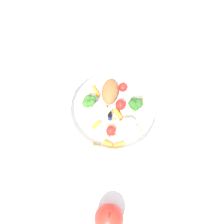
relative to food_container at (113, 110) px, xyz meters
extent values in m
plane|color=white|center=(0.01, 0.00, -0.03)|extent=(2.40, 2.40, 0.00)
cylinder|color=white|center=(0.00, -0.01, -0.03)|extent=(0.24, 0.24, 0.01)
torus|color=white|center=(0.00, -0.01, 0.02)|extent=(0.25, 0.25, 0.01)
ellipsoid|color=#935B33|center=(-0.04, 0.05, 0.00)|extent=(0.08, 0.09, 0.04)
cylinder|color=#8EB766|center=(0.05, 0.04, -0.01)|extent=(0.01, 0.01, 0.03)
sphere|color=#2D6023|center=(0.05, 0.04, 0.02)|extent=(0.02, 0.02, 0.02)
sphere|color=#2D6023|center=(0.05, 0.04, 0.03)|extent=(0.02, 0.02, 0.02)
sphere|color=#2D6023|center=(0.04, 0.04, 0.02)|extent=(0.02, 0.02, 0.02)
sphere|color=#2D6023|center=(0.04, 0.04, 0.02)|extent=(0.02, 0.02, 0.02)
sphere|color=#2D6023|center=(0.04, 0.03, 0.03)|extent=(0.02, 0.02, 0.02)
sphere|color=#2D6023|center=(0.04, 0.03, 0.02)|extent=(0.02, 0.02, 0.02)
sphere|color=#2D6023|center=(0.05, 0.03, 0.02)|extent=(0.02, 0.02, 0.02)
cylinder|color=#7FAD5B|center=(-0.07, -0.01, -0.01)|extent=(0.02, 0.02, 0.02)
sphere|color=#386B28|center=(-0.05, -0.01, 0.02)|extent=(0.02, 0.02, 0.02)
sphere|color=#386B28|center=(-0.06, 0.00, 0.01)|extent=(0.02, 0.02, 0.02)
sphere|color=#386B28|center=(-0.07, 0.00, 0.01)|extent=(0.02, 0.02, 0.02)
sphere|color=#386B28|center=(-0.07, -0.01, 0.01)|extent=(0.02, 0.02, 0.02)
sphere|color=#386B28|center=(-0.07, -0.01, 0.01)|extent=(0.02, 0.02, 0.02)
sphere|color=#386B28|center=(-0.07, -0.02, 0.01)|extent=(0.02, 0.02, 0.02)
sphere|color=#386B28|center=(-0.06, -0.02, 0.01)|extent=(0.02, 0.02, 0.02)
sphere|color=white|center=(0.06, -0.01, 0.00)|extent=(0.02, 0.02, 0.02)
sphere|color=white|center=(0.06, -0.01, -0.01)|extent=(0.03, 0.03, 0.03)
sphere|color=white|center=(0.05, -0.01, -0.01)|extent=(0.02, 0.02, 0.02)
sphere|color=white|center=(0.05, -0.01, 0.00)|extent=(0.03, 0.03, 0.03)
sphere|color=white|center=(0.04, -0.02, 0.00)|extent=(0.03, 0.03, 0.03)
sphere|color=white|center=(0.05, -0.02, -0.01)|extent=(0.02, 0.02, 0.02)
cube|color=yellow|center=(0.00, -0.02, -0.02)|extent=(0.02, 0.02, 0.00)
cylinder|color=#1933B2|center=(0.00, -0.02, -0.01)|extent=(0.02, 0.02, 0.02)
sphere|color=black|center=(0.00, -0.02, 0.01)|extent=(0.01, 0.01, 0.01)
sphere|color=black|center=(0.00, -0.02, 0.01)|extent=(0.01, 0.01, 0.01)
sphere|color=black|center=(0.00, -0.01, 0.01)|extent=(0.01, 0.01, 0.01)
cylinder|color=orange|center=(0.03, -0.08, -0.02)|extent=(0.03, 0.01, 0.01)
cylinder|color=orange|center=(0.01, 0.00, -0.01)|extent=(0.03, 0.03, 0.01)
cylinder|color=orange|center=(-0.02, -0.05, -0.01)|extent=(0.02, 0.03, 0.01)
cylinder|color=orange|center=(0.06, -0.07, -0.02)|extent=(0.03, 0.03, 0.01)
cylinder|color=orange|center=(-0.08, 0.04, -0.02)|extent=(0.04, 0.03, 0.01)
sphere|color=red|center=(-0.01, 0.08, -0.01)|extent=(0.03, 0.03, 0.03)
sphere|color=red|center=(0.02, -0.05, -0.01)|extent=(0.03, 0.03, 0.03)
sphere|color=red|center=(0.01, 0.03, -0.01)|extent=(0.03, 0.03, 0.03)
sphere|color=tan|center=(0.00, -0.10, -0.01)|extent=(0.01, 0.01, 0.01)
sphere|color=#D1B775|center=(0.06, 0.06, -0.02)|extent=(0.01, 0.01, 0.01)
sphere|color=tan|center=(0.08, 0.00, -0.02)|extent=(0.01, 0.01, 0.01)
sphere|color=#D1B775|center=(0.05, 0.08, -0.01)|extent=(0.01, 0.01, 0.01)
sphere|color=#D1B775|center=(0.02, -0.02, -0.02)|extent=(0.01, 0.01, 0.01)
sphere|color=#D1B775|center=(0.02, -0.10, -0.02)|extent=(0.01, 0.01, 0.01)
sphere|color=tan|center=(-0.09, 0.02, -0.02)|extent=(0.01, 0.01, 0.01)
sphere|color=#D1B775|center=(-0.02, 0.00, -0.01)|extent=(0.01, 0.01, 0.01)
sphere|color=tan|center=(0.07, 0.00, -0.01)|extent=(0.01, 0.01, 0.01)
sphere|color=tan|center=(0.02, -0.07, -0.02)|extent=(0.01, 0.01, 0.01)
sphere|color=tan|center=(0.09, -0.01, -0.02)|extent=(0.01, 0.01, 0.01)
sphere|color=#D1B775|center=(-0.08, 0.01, -0.01)|extent=(0.01, 0.01, 0.01)
sphere|color=#D1B775|center=(0.04, -0.06, -0.01)|extent=(0.01, 0.01, 0.01)
sphere|color=#D1B775|center=(0.01, -0.04, -0.01)|extent=(0.01, 0.01, 0.01)
sphere|color=red|center=(0.12, -0.23, 0.00)|extent=(0.06, 0.06, 0.06)
cylinder|color=brown|center=(0.12, -0.23, 0.04)|extent=(0.00, 0.00, 0.01)
cube|color=silver|center=(-0.18, 0.19, -0.03)|extent=(0.15, 0.14, 0.01)
camera|label=1|loc=(0.13, -0.23, 0.57)|focal=38.38mm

